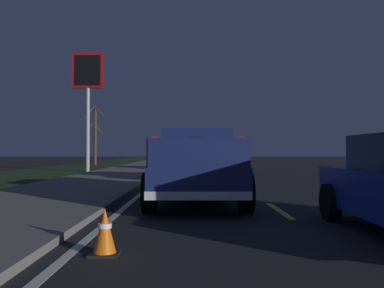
# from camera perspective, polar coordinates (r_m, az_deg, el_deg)

# --- Properties ---
(ground) EXTENTS (144.00, 144.00, 0.00)m
(ground) POSITION_cam_1_polar(r_m,az_deg,el_deg) (27.18, 3.87, -3.68)
(ground) COLOR black
(sidewalk_shoulder) EXTENTS (108.00, 4.00, 0.12)m
(sidewalk_shoulder) POSITION_cam_1_polar(r_m,az_deg,el_deg) (27.38, -8.14, -3.53)
(sidewalk_shoulder) COLOR slate
(sidewalk_shoulder) RESTS_ON ground
(grass_verge) EXTENTS (108.00, 6.00, 0.01)m
(grass_verge) POSITION_cam_1_polar(r_m,az_deg,el_deg) (28.51, -18.16, -3.50)
(grass_verge) COLOR #1E3819
(grass_verge) RESTS_ON ground
(lane_markings) EXTENTS (108.00, 3.54, 0.01)m
(lane_markings) POSITION_cam_1_polar(r_m,az_deg,el_deg) (28.86, -1.44, -3.52)
(lane_markings) COLOR yellow
(lane_markings) RESTS_ON ground
(pickup_truck) EXTENTS (5.43, 2.29, 1.87)m
(pickup_truck) POSITION_cam_1_polar(r_m,az_deg,el_deg) (10.48, 0.65, -2.61)
(pickup_truck) COLOR #141E4C
(pickup_truck) RESTS_ON ground
(sedan_black) EXTENTS (4.44, 2.09, 1.54)m
(sedan_black) POSITION_cam_1_polar(r_m,az_deg,el_deg) (27.06, 0.38, -2.03)
(sedan_black) COLOR black
(sedan_black) RESTS_ON ground
(sedan_tan) EXTENTS (4.44, 2.09, 1.54)m
(sedan_tan) POSITION_cam_1_polar(r_m,az_deg,el_deg) (17.82, -0.16, -2.57)
(sedan_tan) COLOR #9E845B
(sedan_tan) RESTS_ON ground
(gas_price_sign) EXTENTS (0.27, 1.90, 7.39)m
(gas_price_sign) POSITION_cam_1_polar(r_m,az_deg,el_deg) (26.94, -14.05, 8.23)
(gas_price_sign) COLOR #99999E
(gas_price_sign) RESTS_ON ground
(bare_tree_far) EXTENTS (1.22, 1.73, 5.62)m
(bare_tree_far) POSITION_cam_1_polar(r_m,az_deg,el_deg) (39.75, -13.12, 1.19)
(bare_tree_far) COLOR #423323
(bare_tree_far) RESTS_ON ground
(traffic_cone_near) EXTENTS (0.36, 0.36, 0.58)m
(traffic_cone_near) POSITION_cam_1_polar(r_m,az_deg,el_deg) (5.35, -11.85, -11.68)
(traffic_cone_near) COLOR black
(traffic_cone_near) RESTS_ON ground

